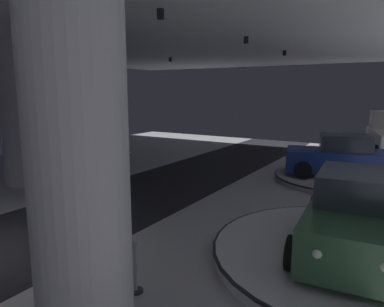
% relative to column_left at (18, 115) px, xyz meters
% --- Properties ---
extents(column_left, '(1.33, 1.33, 5.50)m').
position_rel_column_left_xyz_m(column_left, '(0.00, 0.00, 0.00)').
color(column_left, silver).
rests_on(column_left, ground).
extents(column_right, '(1.23, 1.23, 5.50)m').
position_rel_column_left_xyz_m(column_right, '(9.60, -5.40, 0.00)').
color(column_right, silver).
rests_on(column_right, ground).
extents(display_platform_mid_right, '(6.01, 6.01, 0.30)m').
position_rel_column_left_xyz_m(display_platform_mid_right, '(12.24, -0.45, -2.58)').
color(display_platform_mid_right, silver).
rests_on(display_platform_mid_right, ground).
extents(display_car_mid_right, '(2.48, 4.34, 1.71)m').
position_rel_column_left_xyz_m(display_car_mid_right, '(12.24, -0.42, -1.68)').
color(display_car_mid_right, '#2D5638').
rests_on(display_car_mid_right, display_platform_mid_right).
extents(display_platform_far_right, '(5.17, 5.17, 0.23)m').
position_rel_column_left_xyz_m(display_platform_far_right, '(10.77, 6.99, -2.62)').
color(display_platform_far_right, '#B7B7BC').
rests_on(display_platform_far_right, ground).
extents(display_car_far_right, '(4.51, 3.01, 1.71)m').
position_rel_column_left_xyz_m(display_car_far_right, '(10.80, 6.99, -1.75)').
color(display_car_far_right, navy).
rests_on(display_car_far_right, display_platform_far_right).
extents(display_platform_far_left, '(5.31, 5.31, 0.24)m').
position_rel_column_left_xyz_m(display_platform_far_left, '(-2.61, 5.52, -2.61)').
color(display_platform_far_left, '#333338').
rests_on(display_platform_far_left, ground).
extents(display_car_far_left, '(4.11, 4.35, 1.71)m').
position_rel_column_left_xyz_m(display_car_far_left, '(-2.59, 5.55, -1.74)').
color(display_car_far_left, navy).
rests_on(display_car_far_left, display_platform_far_left).
extents(visitor_walking_near, '(0.32, 0.32, 1.59)m').
position_rel_column_left_xyz_m(visitor_walking_near, '(3.20, -0.22, -1.84)').
color(visitor_walking_near, black).
rests_on(visitor_walking_near, ground).
extents(stanchion_a, '(0.28, 0.28, 1.01)m').
position_rel_column_left_xyz_m(stanchion_a, '(8.96, -3.70, -2.38)').
color(stanchion_a, '#333338').
rests_on(stanchion_a, ground).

